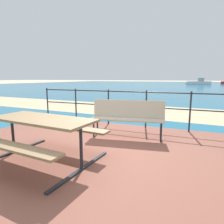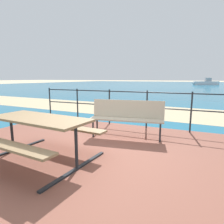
{
  "view_description": "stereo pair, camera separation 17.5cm",
  "coord_description": "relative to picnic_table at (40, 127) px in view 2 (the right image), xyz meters",
  "views": [
    {
      "loc": [
        1.74,
        -3.01,
        1.48
      ],
      "look_at": [
        -0.17,
        1.7,
        0.59
      ],
      "focal_mm": 30.96,
      "sensor_mm": 36.0,
      "label": 1
    },
    {
      "loc": [
        1.9,
        -2.94,
        1.48
      ],
      "look_at": [
        -0.17,
        1.7,
        0.59
      ],
      "focal_mm": 30.96,
      "sensor_mm": 36.0,
      "label": 2
    }
  ],
  "objects": [
    {
      "name": "ground_plane",
      "position": [
        0.56,
        0.49,
        -0.65
      ],
      "size": [
        240.0,
        240.0,
        0.0
      ],
      "primitive_type": "plane",
      "color": "beige"
    },
    {
      "name": "patio_paving",
      "position": [
        0.56,
        0.49,
        -0.62
      ],
      "size": [
        6.4,
        5.2,
        0.06
      ],
      "primitive_type": "cube",
      "color": "brown",
      "rests_on": "ground"
    },
    {
      "name": "sea_water",
      "position": [
        0.56,
        40.49,
        -0.64
      ],
      "size": [
        90.0,
        90.0,
        0.01
      ],
      "primitive_type": "cube",
      "color": "#196B8E",
      "rests_on": "ground"
    },
    {
      "name": "beach_strip",
      "position": [
        0.56,
        6.1,
        -0.64
      ],
      "size": [
        54.11,
        6.14,
        0.01
      ],
      "primitive_type": "cube",
      "rotation": [
        0.0,
        0.0,
        -0.05
      ],
      "color": "tan",
      "rests_on": "ground"
    },
    {
      "name": "picnic_table",
      "position": [
        0.0,
        0.0,
        0.0
      ],
      "size": [
        1.96,
        1.66,
        0.76
      ],
      "rotation": [
        0.0,
        0.0,
        -0.09
      ],
      "color": "#8C704C",
      "rests_on": "patio_paving"
    },
    {
      "name": "park_bench",
      "position": [
        0.93,
        1.89,
        -0.04
      ],
      "size": [
        1.79,
        0.69,
        0.9
      ],
      "rotation": [
        0.0,
        0.0,
        0.16
      ],
      "color": "#BCAD93",
      "rests_on": "patio_paving"
    },
    {
      "name": "railing_fence",
      "position": [
        0.56,
        2.94,
        0.09
      ],
      "size": [
        5.94,
        0.04,
        1.08
      ],
      "color": "#1E2328",
      "rests_on": "patio_paving"
    },
    {
      "name": "boat_near",
      "position": [
        3.79,
        44.43,
        -0.15
      ],
      "size": [
        5.55,
        3.09,
        1.53
      ],
      "rotation": [
        0.0,
        0.0,
        3.55
      ],
      "color": "silver",
      "rests_on": "sea_water"
    }
  ]
}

